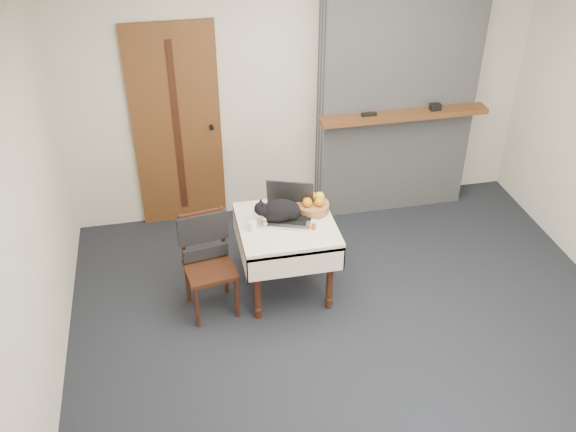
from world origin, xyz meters
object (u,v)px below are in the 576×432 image
side_table (286,234)px  laptop (288,209)px  door (177,128)px  pill_bottle (314,225)px  cat (280,211)px  cream_jar (253,226)px  fruit_basket (313,204)px  chair (206,249)px

side_table → laptop: size_ratio=1.64×
laptop → door: bearing=142.7°
door → pill_bottle: bearing=-56.3°
cat → cream_jar: bearing=-166.9°
cat → cream_jar: cat is taller
fruit_basket → cat: bearing=-163.1°
side_table → cat: bearing=135.6°
cream_jar → fruit_basket: size_ratio=0.28×
cream_jar → chair: 0.42m
door → cat: bearing=-60.2°
cat → pill_bottle: bearing=-42.3°
door → side_table: door is taller
cream_jar → chair: bearing=178.1°
pill_bottle → fruit_basket: 0.27m
pill_bottle → fruit_basket: (0.06, 0.26, 0.02)m
laptop → fruit_basket: laptop is taller
pill_bottle → chair: 0.89m
door → side_table: bearing=-59.6°
side_table → cream_jar: 0.33m
laptop → fruit_basket: bearing=29.4°
laptop → pill_bottle: laptop is taller
chair → cream_jar: bearing=-10.8°
side_table → fruit_basket: (0.25, 0.13, 0.18)m
side_table → pill_bottle: (0.20, -0.13, 0.16)m
fruit_basket → chair: 0.95m
door → fruit_basket: door is taller
cat → chair: size_ratio=0.53×
cream_jar → pill_bottle: (0.48, -0.09, 0.00)m
door → fruit_basket: (1.02, -1.19, -0.24)m
side_table → pill_bottle: pill_bottle is taller
laptop → cat: size_ratio=1.01×
side_table → chair: (-0.67, -0.03, -0.03)m
fruit_basket → chair: chair is taller
door → cream_jar: bearing=-70.3°
cream_jar → door: bearing=109.7°
laptop → cat: laptop is taller
pill_bottle → chair: size_ratio=0.09×
chair → laptop: bearing=1.0°
door → cream_jar: door is taller
laptop → chair: bearing=-150.9°
pill_bottle → cream_jar: bearing=169.4°
door → side_table: 1.58m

